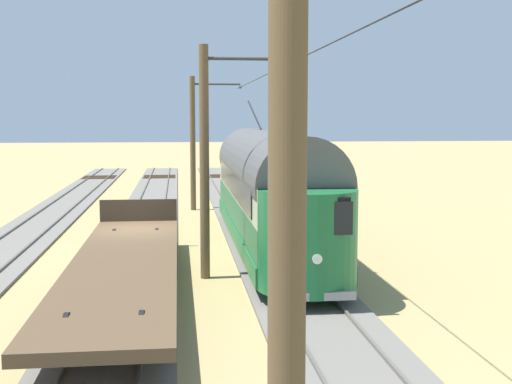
{
  "coord_description": "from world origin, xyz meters",
  "views": [
    {
      "loc": [
        -1.46,
        23.33,
        4.77
      ],
      "look_at": [
        -4.19,
        -0.3,
        2.16
      ],
      "focal_mm": 47.54,
      "sensor_mm": 36.0,
      "label": 1
    }
  ],
  "objects_px": {
    "flatcar_adjacent": "(125,263)",
    "catenary_pole_mid_far": "(297,281)",
    "vintage_streetcar": "(269,188)",
    "catenary_pole_foreground": "(194,141)",
    "catenary_pole_mid_near": "(207,158)",
    "switch_stand": "(275,202)"
  },
  "relations": [
    {
      "from": "catenary_pole_foreground",
      "to": "switch_stand",
      "type": "distance_m",
      "value": 5.49
    },
    {
      "from": "vintage_streetcar",
      "to": "catenary_pole_mid_near",
      "type": "xyz_separation_m",
      "value": [
        2.39,
        4.13,
        1.33
      ]
    },
    {
      "from": "catenary_pole_mid_near",
      "to": "catenary_pole_mid_far",
      "type": "relative_size",
      "value": 1.0
    },
    {
      "from": "catenary_pole_mid_far",
      "to": "catenary_pole_mid_near",
      "type": "bearing_deg",
      "value": -90.0
    },
    {
      "from": "catenary_pole_mid_near",
      "to": "flatcar_adjacent",
      "type": "bearing_deg",
      "value": 35.82
    },
    {
      "from": "vintage_streetcar",
      "to": "flatcar_adjacent",
      "type": "distance_m",
      "value": 7.59
    },
    {
      "from": "flatcar_adjacent",
      "to": "catenary_pole_mid_near",
      "type": "height_order",
      "value": "catenary_pole_mid_near"
    },
    {
      "from": "flatcar_adjacent",
      "to": "switch_stand",
      "type": "xyz_separation_m",
      "value": [
        -6.12,
        -14.12,
        -0.16
      ]
    },
    {
      "from": "flatcar_adjacent",
      "to": "catenary_pole_foreground",
      "type": "bearing_deg",
      "value": -97.81
    },
    {
      "from": "vintage_streetcar",
      "to": "catenary_pole_mid_far",
      "type": "bearing_deg",
      "value": 82.93
    },
    {
      "from": "catenary_pole_foreground",
      "to": "switch_stand",
      "type": "xyz_separation_m",
      "value": [
        -3.82,
        2.69,
        -2.89
      ]
    },
    {
      "from": "catenary_pole_mid_far",
      "to": "vintage_streetcar",
      "type": "bearing_deg",
      "value": -97.07
    },
    {
      "from": "catenary_pole_foreground",
      "to": "catenary_pole_mid_near",
      "type": "height_order",
      "value": "same"
    },
    {
      "from": "flatcar_adjacent",
      "to": "catenary_pole_mid_far",
      "type": "relative_size",
      "value": 2.08
    },
    {
      "from": "vintage_streetcar",
      "to": "catenary_pole_foreground",
      "type": "xyz_separation_m",
      "value": [
        2.39,
        -11.01,
        1.33
      ]
    },
    {
      "from": "switch_stand",
      "to": "catenary_pole_mid_far",
      "type": "bearing_deg",
      "value": 82.12
    },
    {
      "from": "catenary_pole_mid_far",
      "to": "switch_stand",
      "type": "distance_m",
      "value": 28.01
    },
    {
      "from": "vintage_streetcar",
      "to": "catenary_pole_mid_near",
      "type": "relative_size",
      "value": 2.51
    },
    {
      "from": "flatcar_adjacent",
      "to": "catenary_pole_mid_near",
      "type": "xyz_separation_m",
      "value": [
        -2.31,
        -1.66,
        2.73
      ]
    },
    {
      "from": "flatcar_adjacent",
      "to": "catenary_pole_mid_far",
      "type": "bearing_deg",
      "value": 99.71
    },
    {
      "from": "switch_stand",
      "to": "catenary_pole_foreground",
      "type": "bearing_deg",
      "value": -35.13
    },
    {
      "from": "flatcar_adjacent",
      "to": "catenary_pole_foreground",
      "type": "height_order",
      "value": "catenary_pole_foreground"
    }
  ]
}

